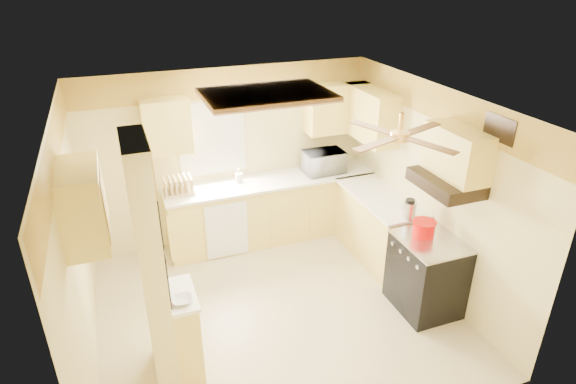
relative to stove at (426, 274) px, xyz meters
name	(u,v)px	position (x,y,z in m)	size (l,w,h in m)	color
floor	(276,309)	(-1.67, 0.55, -0.46)	(4.00, 4.00, 0.00)	beige
ceiling	(273,104)	(-1.67, 0.55, 2.04)	(4.00, 4.00, 0.00)	white
wall_back	(230,156)	(-1.67, 2.45, 0.79)	(4.00, 4.00, 0.00)	#E0CD88
wall_front	(358,333)	(-1.67, -1.35, 0.79)	(4.00, 4.00, 0.00)	#E0CD88
wall_left	(75,253)	(-3.67, 0.55, 0.79)	(3.80, 3.80, 0.00)	#E0CD88
wall_right	(431,189)	(0.33, 0.55, 0.79)	(3.80, 3.80, 0.00)	#E0CD88
wallpaper_border	(227,82)	(-1.67, 2.43, 1.84)	(4.00, 0.02, 0.40)	#FFD84B
partition_column	(152,271)	(-3.02, 0.00, 0.79)	(0.20, 0.70, 2.50)	#E0CD88
partition_ledge	(185,334)	(-2.80, 0.00, -0.01)	(0.25, 0.55, 0.90)	#FFDE6D
ledge_top	(180,295)	(-2.80, 0.00, 0.46)	(0.28, 0.58, 0.04)	white
lower_cabinets_back	(272,210)	(-1.17, 2.15, -0.01)	(3.00, 0.60, 0.90)	#FFDE6D
lower_cabinets_right	(378,228)	(0.03, 1.15, -0.01)	(0.60, 1.40, 0.90)	#FFDE6D
countertop_back	(271,181)	(-1.17, 2.14, 0.46)	(3.04, 0.64, 0.04)	white
countertop_right	(381,197)	(0.02, 1.15, 0.46)	(0.64, 1.44, 0.04)	white
dishwasher_panel	(227,230)	(-1.92, 1.84, -0.03)	(0.58, 0.02, 0.80)	white
window	(212,139)	(-1.92, 2.44, 1.09)	(0.92, 0.02, 1.02)	white
upper_cab_back_left	(166,126)	(-2.52, 2.27, 1.39)	(0.60, 0.35, 0.70)	#FFDE6D
upper_cab_back_right	(337,108)	(-0.12, 2.27, 1.39)	(0.90, 0.35, 0.70)	#FFDE6D
upper_cab_right	(370,115)	(0.16, 1.80, 1.39)	(0.35, 1.00, 0.70)	#FFDE6D
upper_cab_left_wall	(83,205)	(-3.49, 0.30, 1.39)	(0.35, 0.75, 0.70)	#FFDE6D
upper_cab_over_stove	(457,153)	(0.16, 0.00, 1.49)	(0.35, 0.76, 0.52)	#FFDE6D
stove	(426,274)	(0.00, 0.00, 0.00)	(0.68, 0.77, 0.92)	black
range_hood	(446,183)	(0.07, 0.00, 1.16)	(0.50, 0.76, 0.14)	black
poster_menu	(157,210)	(-2.91, 0.00, 1.39)	(0.02, 0.42, 0.57)	black
poster_nashville	(165,273)	(-2.91, 0.00, 0.74)	(0.02, 0.42, 0.57)	black
ceiling_light_panel	(267,95)	(-1.57, 1.05, 2.00)	(1.35, 0.95, 0.06)	brown
ceiling_fan	(400,135)	(-0.67, -0.15, 1.83)	(1.15, 1.15, 0.26)	gold
vent_grate	(500,129)	(0.31, -0.35, 1.84)	(0.02, 0.40, 0.25)	black
microwave	(324,162)	(-0.36, 2.15, 0.64)	(0.58, 0.39, 0.32)	white
bowl	(183,300)	(-2.80, -0.13, 0.50)	(0.19, 0.19, 0.05)	white
dutch_oven	(424,228)	(-0.02, 0.14, 0.54)	(0.27, 0.27, 0.18)	#DA0602
kettle	(409,209)	(0.02, 0.50, 0.60)	(0.16, 0.16, 0.25)	silver
dish_rack	(178,188)	(-2.47, 2.16, 0.56)	(0.40, 0.30, 0.23)	tan
utensil_crock	(239,178)	(-1.62, 2.23, 0.55)	(0.10, 0.10, 0.20)	white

